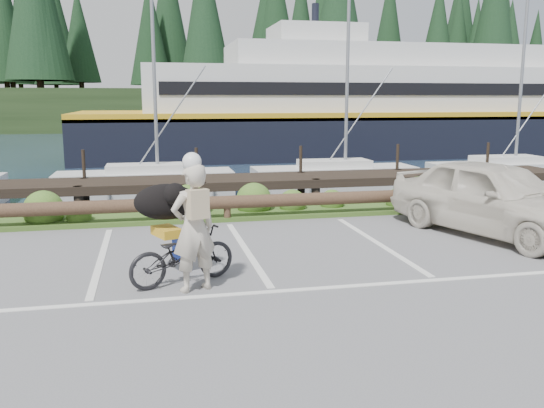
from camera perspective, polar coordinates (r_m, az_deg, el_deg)
The scene contains 8 objects.
ground at distance 8.88m, azimuth -0.42°, elevation -7.87°, with size 72.00×72.00×0.00m, color #5C5B5E.
harbor_backdrop at distance 86.74m, azimuth -10.80°, elevation 8.38°, with size 170.00×160.00×30.00m.
vegetation_strip at distance 13.93m, azimuth -4.83°, elevation -0.95°, with size 34.00×1.60×0.10m, color #3D5B21.
log_rail at distance 13.26m, azimuth -4.44°, elevation -1.74°, with size 32.00×0.30×0.60m, color #443021, non-canonical shape.
bicycle at distance 8.86m, azimuth -8.87°, elevation -4.98°, with size 0.60×1.71×0.90m, color black.
cyclist at distance 8.39m, azimuth -7.77°, elevation -2.37°, with size 0.69×0.45×1.88m, color #BDB3A0.
dog at distance 9.19m, azimuth -10.49°, elevation 0.22°, with size 0.99×0.48×0.57m, color black.
parked_car at distance 12.63m, azimuth 21.15°, elevation 0.60°, with size 1.85×4.60×1.57m, color beige.
Camera 1 is at (-1.70, -8.26, 2.78)m, focal length 38.00 mm.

